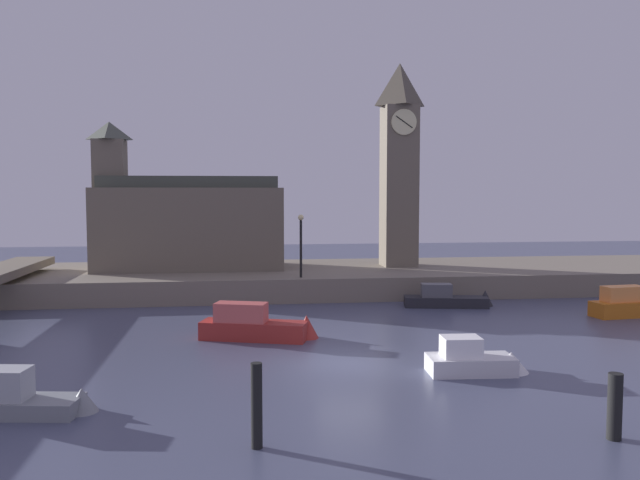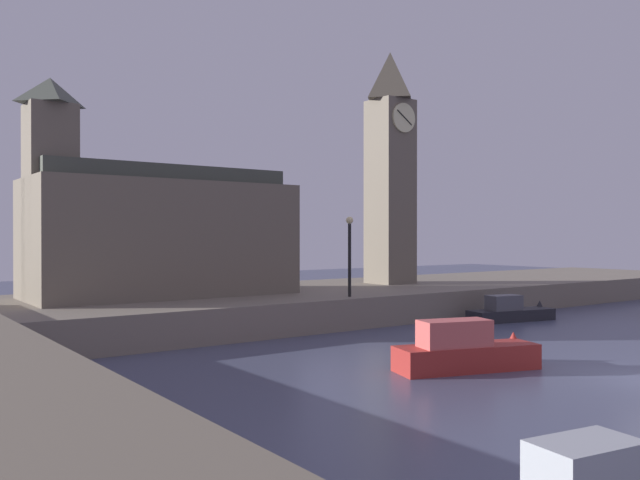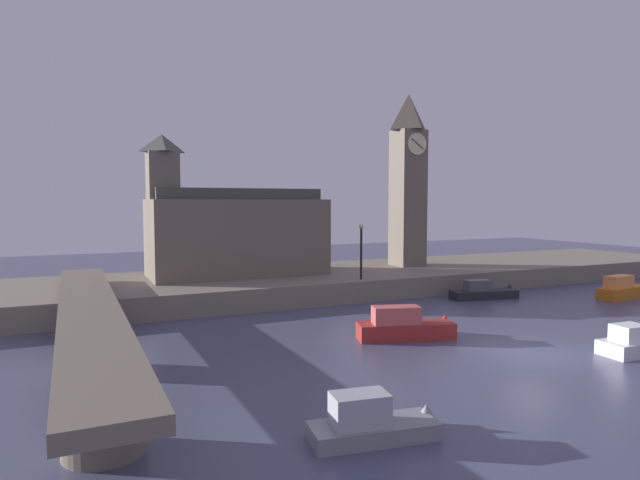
{
  "view_description": "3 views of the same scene",
  "coord_description": "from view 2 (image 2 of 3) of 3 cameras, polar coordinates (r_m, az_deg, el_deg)",
  "views": [
    {
      "loc": [
        -4.4,
        -24.97,
        6.75
      ],
      "look_at": [
        1.0,
        16.67,
        3.71
      ],
      "focal_mm": 36.33,
      "sensor_mm": 36.0,
      "label": 1
    },
    {
      "loc": [
        -20.41,
        -10.18,
        4.5
      ],
      "look_at": [
        -2.95,
        14.0,
        4.29
      ],
      "focal_mm": 36.87,
      "sensor_mm": 36.0,
      "label": 2
    },
    {
      "loc": [
        -19.01,
        -17.9,
        6.98
      ],
      "look_at": [
        -3.66,
        14.92,
        4.38
      ],
      "focal_mm": 30.32,
      "sensor_mm": 36.0,
      "label": 3
    }
  ],
  "objects": [
    {
      "name": "parliament_hall",
      "position": [
        33.49,
        -14.26,
        0.8
      ],
      "size": [
        12.83,
        5.58,
        10.12
      ],
      "color": "#6B6051",
      "rests_on": "far_embankment"
    },
    {
      "name": "streetlamp",
      "position": [
        32.18,
        2.58,
        -0.59
      ],
      "size": [
        0.36,
        0.36,
        3.93
      ],
      "color": "black",
      "rests_on": "far_embankment"
    },
    {
      "name": "boat_dinghy_red",
      "position": [
        23.03,
        13.24,
        -9.34
      ],
      "size": [
        5.81,
        2.81,
        1.87
      ],
      "color": "maroon",
      "rests_on": "ground"
    },
    {
      "name": "far_embankment",
      "position": [
        36.62,
        -1.76,
        -5.48
      ],
      "size": [
        70.0,
        12.0,
        1.5
      ],
      "primitive_type": "cube",
      "color": "slate",
      "rests_on": "ground"
    },
    {
      "name": "boat_barge_dark",
      "position": [
        36.56,
        16.75,
        -6.0
      ],
      "size": [
        5.69,
        2.25,
        1.67
      ],
      "color": "#232328",
      "rests_on": "ground"
    },
    {
      "name": "clock_tower",
      "position": [
        41.61,
        6.11,
        6.59
      ],
      "size": [
        2.6,
        2.63,
        14.48
      ],
      "color": "#6B6051",
      "rests_on": "far_embankment"
    }
  ]
}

